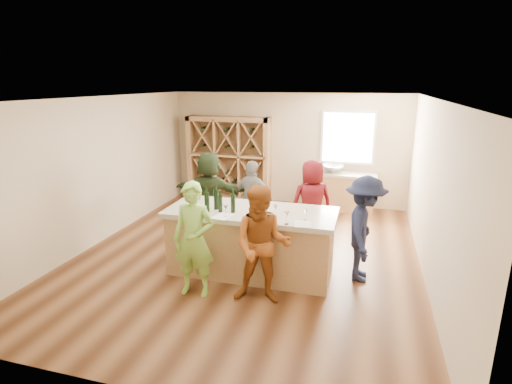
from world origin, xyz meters
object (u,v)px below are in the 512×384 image
(sink, at_px, (333,169))
(wine_bottle_e, at_px, (233,203))
(wine_bottle_b, at_px, (207,202))
(wine_bottle_d, at_px, (220,204))
(tasting_counter_base, at_px, (251,244))
(person_far_mid, at_px, (253,200))
(person_server, at_px, (364,229))
(person_far_left, at_px, (210,194))
(wine_rack, at_px, (229,159))
(wine_bottle_a, at_px, (194,199))
(person_near_right, at_px, (262,246))
(person_far_right, at_px, (312,203))
(person_near_left, at_px, (194,240))
(wine_bottle_c, at_px, (216,200))

(sink, height_order, wine_bottle_e, wine_bottle_e)
(wine_bottle_b, bearing_deg, wine_bottle_d, 9.80)
(tasting_counter_base, bearing_deg, person_far_mid, 105.20)
(person_server, relative_size, person_far_left, 0.98)
(person_far_left, bearing_deg, wine_bottle_b, 110.41)
(wine_rack, xyz_separation_m, person_far_mid, (1.36, -2.46, -0.30))
(tasting_counter_base, height_order, person_far_mid, person_far_mid)
(wine_bottle_a, height_order, person_near_right, person_near_right)
(wine_bottle_d, distance_m, person_server, 2.28)
(wine_rack, relative_size, person_near_right, 1.28)
(wine_bottle_a, bearing_deg, tasting_counter_base, 10.62)
(sink, bearing_deg, wine_rack, 178.51)
(person_far_mid, height_order, person_far_right, person_far_right)
(wine_bottle_d, xyz_separation_m, person_server, (2.20, 0.48, -0.37))
(wine_bottle_e, bearing_deg, person_near_left, -117.12)
(wine_rack, distance_m, wine_bottle_e, 4.34)
(wine_bottle_d, distance_m, person_far_left, 1.90)
(wine_rack, xyz_separation_m, person_far_left, (0.45, -2.46, -0.23))
(wine_bottle_d, distance_m, person_near_left, 0.77)
(sink, height_order, person_near_left, person_near_left)
(wine_bottle_a, distance_m, person_far_mid, 1.74)
(person_near_left, relative_size, person_far_left, 0.99)
(person_near_right, bearing_deg, wine_bottle_b, 143.78)
(wine_bottle_e, relative_size, person_near_left, 0.17)
(wine_bottle_b, relative_size, person_far_right, 0.19)
(wine_bottle_d, bearing_deg, wine_bottle_b, -170.20)
(person_server, height_order, person_far_left, person_far_left)
(wine_rack, distance_m, tasting_counter_base, 4.30)
(wine_rack, height_order, person_server, wine_rack)
(wine_bottle_d, xyz_separation_m, person_near_right, (0.84, -0.61, -0.35))
(person_near_left, height_order, person_server, person_near_left)
(sink, distance_m, person_server, 3.67)
(wine_bottle_d, bearing_deg, person_server, 12.22)
(person_far_mid, bearing_deg, person_far_left, 10.46)
(person_far_right, bearing_deg, wine_bottle_c, 24.23)
(tasting_counter_base, height_order, wine_bottle_c, wine_bottle_c)
(person_near_left, bearing_deg, wine_bottle_e, 60.93)
(wine_rack, height_order, sink, wine_rack)
(wine_bottle_a, distance_m, person_far_right, 2.37)
(wine_bottle_c, relative_size, person_server, 0.19)
(person_near_left, bearing_deg, wine_bottle_d, 73.88)
(wine_bottle_d, distance_m, person_far_right, 2.11)
(wine_rack, xyz_separation_m, wine_bottle_a, (0.84, -4.06, 0.15))
(wine_bottle_e, xyz_separation_m, person_far_left, (-1.05, 1.61, -0.36))
(tasting_counter_base, bearing_deg, sink, 75.98)
(person_near_left, distance_m, person_far_mid, 2.33)
(wine_bottle_a, distance_m, person_far_left, 1.69)
(person_near_left, bearing_deg, wine_bottle_a, 110.60)
(tasting_counter_base, xyz_separation_m, wine_bottle_a, (-0.90, -0.17, 0.75))
(tasting_counter_base, bearing_deg, wine_bottle_d, -152.22)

